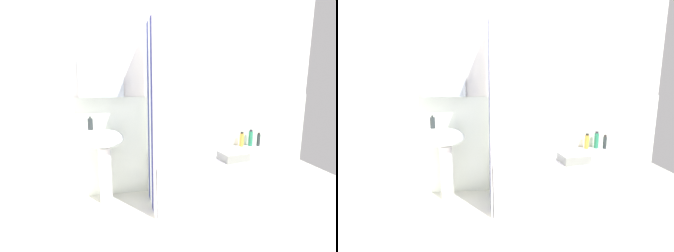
% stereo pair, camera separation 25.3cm
% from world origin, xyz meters
% --- Properties ---
extents(wall_back_tiled, '(3.60, 0.18, 2.40)m').
position_xyz_m(wall_back_tiled, '(-0.05, 1.26, 1.14)').
color(wall_back_tiled, white).
rests_on(wall_back_tiled, ground_plane).
extents(wall_left_tiled, '(0.07, 1.81, 2.40)m').
position_xyz_m(wall_left_tiled, '(-1.57, 0.34, 1.12)').
color(wall_left_tiled, white).
rests_on(wall_left_tiled, ground_plane).
extents(sink, '(0.44, 0.34, 0.86)m').
position_xyz_m(sink, '(-0.89, 1.03, 0.63)').
color(sink, white).
rests_on(sink, ground_plane).
extents(faucet, '(0.03, 0.12, 0.12)m').
position_xyz_m(faucet, '(-0.89, 1.11, 0.92)').
color(faucet, silver).
rests_on(faucet, sink).
extents(soap_dispenser, '(0.06, 0.06, 0.15)m').
position_xyz_m(soap_dispenser, '(-1.03, 1.07, 0.92)').
color(soap_dispenser, '#2A3131').
rests_on(soap_dispenser, sink).
extents(bathtub, '(1.54, 0.66, 0.54)m').
position_xyz_m(bathtub, '(0.40, 0.89, 0.27)').
color(bathtub, white).
rests_on(bathtub, ground_plane).
extents(shower_curtain, '(0.01, 0.66, 2.00)m').
position_xyz_m(shower_curtain, '(-0.38, 0.89, 1.00)').
color(shower_curtain, white).
rests_on(shower_curtain, ground_plane).
extents(body_wash_bottle, '(0.04, 0.04, 0.18)m').
position_xyz_m(body_wash_bottle, '(1.07, 1.14, 0.62)').
color(body_wash_bottle, '#272E2E').
rests_on(body_wash_bottle, bathtub).
extents(lotion_bottle, '(0.05, 0.05, 0.22)m').
position_xyz_m(lotion_bottle, '(0.97, 1.17, 0.64)').
color(lotion_bottle, '#237B53').
rests_on(lotion_bottle, bathtub).
extents(shampoo_bottle, '(0.05, 0.05, 0.19)m').
position_xyz_m(shampoo_bottle, '(0.84, 1.16, 0.63)').
color(shampoo_bottle, orange).
rests_on(shampoo_bottle, bathtub).
extents(towel_folded, '(0.31, 0.26, 0.09)m').
position_xyz_m(towel_folded, '(0.49, 0.68, 0.58)').
color(towel_folded, gray).
rests_on(towel_folded, bathtub).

